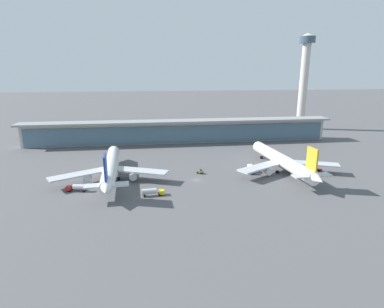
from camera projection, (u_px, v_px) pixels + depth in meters
The scene contains 10 objects.
ground_plane at pixel (196, 180), 137.63m from camera, with size 1200.00×1200.00×0.00m, color #515154.
airliner_left_stand at pixel (111, 168), 136.81m from camera, with size 50.25×65.42×17.42m.
airliner_centre_stand at pixel (283, 161), 147.18m from camera, with size 50.20×65.44×17.42m.
service_truck_near_nose_red at pixel (78, 187), 124.32m from camera, with size 8.87×3.92×2.95m.
service_truck_under_wing_olive at pixel (200, 172), 145.87m from camera, with size 3.32×3.04×2.05m.
service_truck_mid_apron_yellow at pixel (152, 192), 119.97m from camera, with size 8.77×3.17×2.95m.
service_truck_by_tail_red at pixel (316, 169), 150.76m from camera, with size 4.46×6.61×2.70m.
service_truck_on_taxiway_blue at pixel (251, 169), 147.71m from camera, with size 3.10×7.51×3.10m.
terminal_building at pixel (180, 131), 206.45m from camera, with size 202.49×12.80×15.20m.
control_tower at pixel (304, 75), 246.60m from camera, with size 12.00×12.00×79.33m.
Camera 1 is at (-19.29, -128.43, 47.04)m, focal length 29.16 mm.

